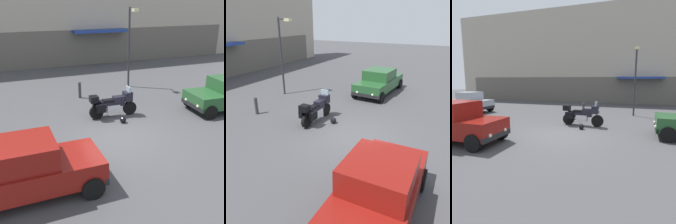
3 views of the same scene
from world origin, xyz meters
The scene contains 8 objects.
ground_plane centered at (0.00, 0.00, 0.00)m, with size 80.00×80.00×0.00m, color #424244.
building_facade_rear centered at (0.00, 14.76, 5.10)m, with size 36.07×3.40×10.30m.
motorcycle centered at (0.66, 2.20, 0.62)m, with size 2.26×0.77×1.36m.
helmet centered at (0.82, 1.37, 0.14)m, with size 0.28×0.28×0.28m, color black.
car_hatchback_near centered at (-3.48, -2.21, 0.81)m, with size 3.88×1.79×1.64m.
car_compact_side centered at (-8.80, 4.29, 0.77)m, with size 3.55×1.89×1.56m.
streetlamp_curbside centered at (3.40, 6.24, 2.84)m, with size 0.28×0.94×4.65m.
bollard_curbside centered at (0.03, 5.39, 0.48)m, with size 0.16×0.16×0.91m.
Camera 3 is at (3.08, -8.45, 2.49)m, focal length 32.46 mm.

